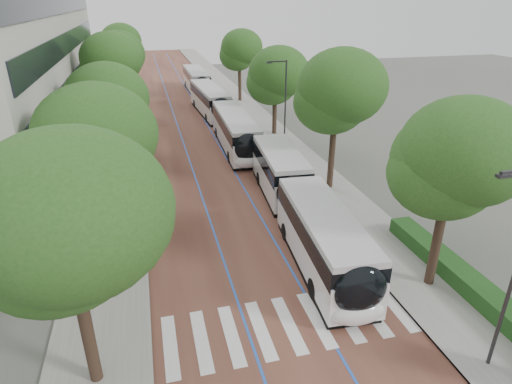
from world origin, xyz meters
TOP-DOWN VIEW (x-y plane):
  - ground at (0.00, 0.00)m, footprint 160.00×160.00m
  - road at (0.00, 40.00)m, footprint 11.00×140.00m
  - sidewalk_left at (-7.50, 40.00)m, footprint 4.00×140.00m
  - sidewalk_right at (7.50, 40.00)m, footprint 4.00×140.00m
  - kerb_left at (-5.60, 40.00)m, footprint 0.20×140.00m
  - kerb_right at (5.60, 40.00)m, footprint 0.20×140.00m
  - zebra_crossing at (0.20, 1.00)m, footprint 10.55×3.60m
  - lane_line_left at (-1.60, 40.00)m, footprint 0.12×126.00m
  - lane_line_right at (1.60, 40.00)m, footprint 0.12×126.00m
  - hedge at (9.10, 0.00)m, footprint 1.20×14.00m
  - streetlight_far at (6.62, 22.00)m, footprint 1.82×0.20m
  - lamp_post_left at (-6.10, 8.00)m, footprint 0.14×0.14m
  - trees_left at (-7.50, 24.36)m, footprint 6.11×60.92m
  - trees_right at (7.70, 21.44)m, footprint 5.97×47.42m
  - lead_bus at (3.47, 8.46)m, footprint 3.86×18.53m
  - bus_queued_0 at (2.90, 24.15)m, footprint 2.90×12.47m
  - bus_queued_1 at (2.72, 37.54)m, footprint 3.19×12.52m
  - bus_queued_2 at (2.89, 51.29)m, footprint 2.67×12.43m

SIDE VIEW (x-z plane):
  - ground at x=0.00m, z-range 0.00..0.00m
  - road at x=0.00m, z-range 0.00..0.02m
  - lane_line_left at x=-1.60m, z-range 0.02..0.03m
  - lane_line_right at x=1.60m, z-range 0.02..0.03m
  - zebra_crossing at x=0.20m, z-range 0.02..0.03m
  - sidewalk_left at x=-7.50m, z-range 0.00..0.12m
  - sidewalk_right at x=7.50m, z-range 0.00..0.12m
  - kerb_left at x=-5.60m, z-range -0.01..0.13m
  - kerb_right at x=5.60m, z-range -0.01..0.13m
  - hedge at x=9.10m, z-range 0.12..0.92m
  - bus_queued_0 at x=2.90m, z-range 0.02..3.22m
  - bus_queued_1 at x=2.72m, z-range 0.02..3.22m
  - bus_queued_2 at x=2.89m, z-range 0.02..3.22m
  - lead_bus at x=3.47m, z-range 0.03..3.23m
  - lamp_post_left at x=-6.10m, z-range 0.12..8.12m
  - streetlight_far at x=6.62m, z-range 0.82..8.82m
  - trees_right at x=7.70m, z-range 1.59..10.91m
  - trees_left at x=-7.50m, z-range 1.59..11.22m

